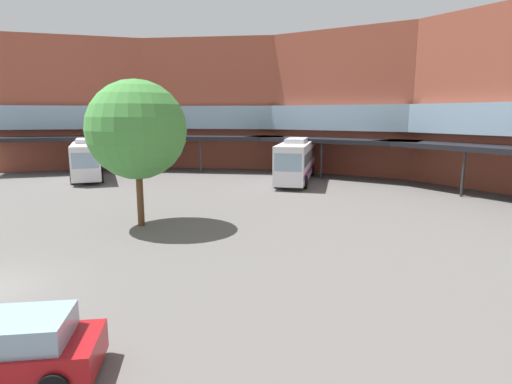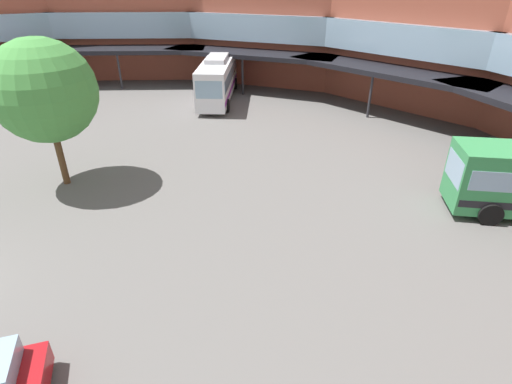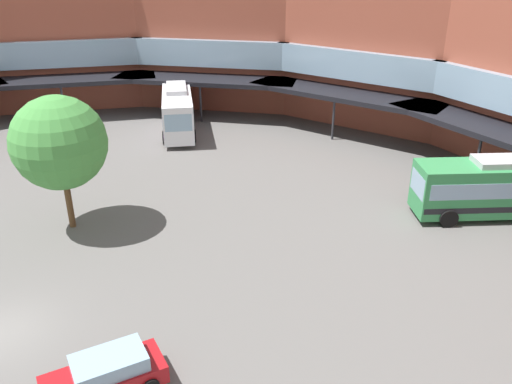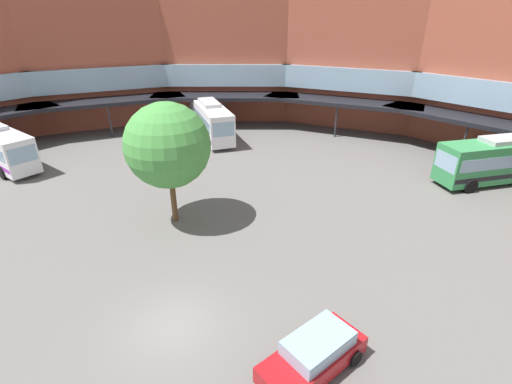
% 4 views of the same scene
% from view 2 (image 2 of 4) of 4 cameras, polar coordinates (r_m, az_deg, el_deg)
% --- Properties ---
extents(station_building, '(80.50, 46.10, 14.11)m').
position_cam_2_polar(station_building, '(23.38, 15.45, 18.88)').
color(station_building, '#9E4C38').
rests_on(station_building, ground).
extents(bus_3, '(10.64, 8.30, 3.88)m').
position_cam_2_polar(bus_3, '(38.11, -5.45, 15.82)').
color(bus_3, white).
rests_on(bus_3, ground).
extents(plaza_tree, '(5.22, 5.22, 7.80)m').
position_cam_2_polar(plaza_tree, '(23.33, -27.89, 12.53)').
color(plaza_tree, brown).
rests_on(plaza_tree, ground).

